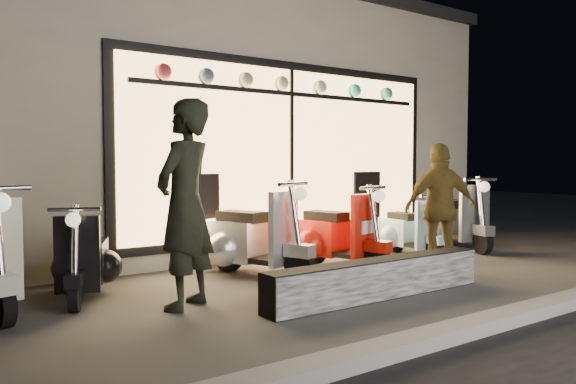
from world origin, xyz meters
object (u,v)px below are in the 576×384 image
at_px(scooter_red, 329,235).
at_px(woman, 441,208).
at_px(graffiti_barrier, 378,278).
at_px(man, 185,204).
at_px(scooter_silver, 245,238).

distance_m(scooter_red, woman, 1.49).
distance_m(graffiti_barrier, scooter_red, 1.80).
height_order(graffiti_barrier, man, man).
relative_size(scooter_silver, man, 0.78).
bearing_deg(man, scooter_red, 165.88).
bearing_deg(woman, man, 19.00).
bearing_deg(scooter_red, graffiti_barrier, -125.69).
height_order(graffiti_barrier, woman, woman).
height_order(scooter_silver, man, man).
distance_m(scooter_silver, man, 1.78).
height_order(scooter_silver, woman, woman).
xyz_separation_m(graffiti_barrier, scooter_red, (0.70, 1.64, 0.22)).
xyz_separation_m(graffiti_barrier, woman, (1.62, 0.54, 0.62)).
relative_size(graffiti_barrier, woman, 1.67).
bearing_deg(scooter_red, man, -173.46).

